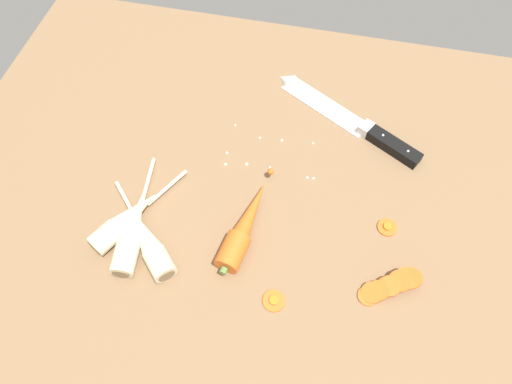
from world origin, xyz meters
TOP-DOWN VIEW (x-y plane):
  - ground_plane at (0.00, 0.00)cm, footprint 120.00×90.00cm
  - chefs_knife at (13.01, 19.88)cm, footprint 31.81×20.13cm
  - whole_carrot at (-0.38, -9.41)cm, footprint 7.12×21.50cm
  - parsnip_front at (-20.64, -12.59)cm, footprint 12.28×19.48cm
  - parsnip_mid_left at (-18.76, -14.41)cm, footprint 5.53×23.41cm
  - parsnip_mid_right at (-15.42, -15.63)cm, footprint 16.51×16.98cm
  - carrot_slice_stack at (24.67, -14.33)cm, footprint 9.75×7.13cm
  - carrot_slice_stray_near at (6.94, -20.36)cm, footprint 3.66×3.66cm
  - carrot_slice_stray_mid at (23.78, -3.35)cm, footprint 3.41×3.41cm
  - mince_crumbs at (-0.57, 6.69)cm, footprint 17.75×10.14cm

SIDE VIEW (x-z plane):
  - ground_plane at x=0.00cm, z-range -4.00..0.00cm
  - mince_crumbs at x=-0.57cm, z-range -0.06..0.61cm
  - carrot_slice_stray_near at x=6.94cm, z-range 0.01..0.71cm
  - carrot_slice_stray_mid at x=23.78cm, z-range 0.01..0.71cm
  - chefs_knife at x=13.01cm, z-range -1.44..2.74cm
  - carrot_slice_stack at x=24.67cm, z-range -0.70..3.16cm
  - parsnip_mid_left at x=-18.76cm, z-range -0.02..3.98cm
  - parsnip_mid_right at x=-15.42cm, z-range -0.02..3.98cm
  - parsnip_front at x=-20.64cm, z-range -0.02..3.98cm
  - whole_carrot at x=-0.38cm, z-range 0.00..4.20cm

